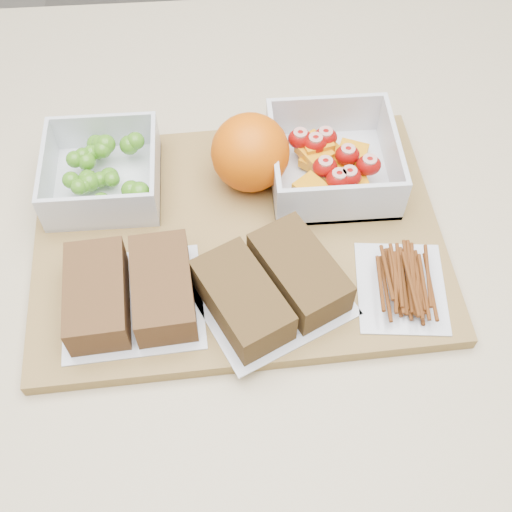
% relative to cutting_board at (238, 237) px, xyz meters
% --- Properties ---
extents(ground, '(4.00, 4.00, 0.00)m').
position_rel_cutting_board_xyz_m(ground, '(0.00, -0.02, -0.91)').
color(ground, gray).
rests_on(ground, ground).
extents(counter, '(1.20, 0.90, 0.90)m').
position_rel_cutting_board_xyz_m(counter, '(0.00, -0.02, -0.46)').
color(counter, beige).
rests_on(counter, ground).
extents(cutting_board, '(0.43, 0.32, 0.02)m').
position_rel_cutting_board_xyz_m(cutting_board, '(0.00, 0.00, 0.00)').
color(cutting_board, olive).
rests_on(cutting_board, counter).
extents(grape_container, '(0.12, 0.12, 0.05)m').
position_rel_cutting_board_xyz_m(grape_container, '(-0.14, 0.07, 0.03)').
color(grape_container, silver).
rests_on(grape_container, cutting_board).
extents(fruit_container, '(0.13, 0.13, 0.06)m').
position_rel_cutting_board_xyz_m(fruit_container, '(0.11, 0.07, 0.03)').
color(fruit_container, silver).
rests_on(fruit_container, cutting_board).
extents(orange, '(0.08, 0.08, 0.08)m').
position_rel_cutting_board_xyz_m(orange, '(0.02, 0.07, 0.05)').
color(orange, '#EA6005').
rests_on(orange, cutting_board).
extents(sandwich_bag_left, '(0.14, 0.13, 0.04)m').
position_rel_cutting_board_xyz_m(sandwich_bag_left, '(-0.11, -0.08, 0.03)').
color(sandwich_bag_left, silver).
rests_on(sandwich_bag_left, cutting_board).
extents(sandwich_bag_center, '(0.17, 0.17, 0.04)m').
position_rel_cutting_board_xyz_m(sandwich_bag_center, '(0.03, -0.08, 0.03)').
color(sandwich_bag_center, silver).
rests_on(sandwich_bag_center, cutting_board).
extents(pretzel_bag, '(0.10, 0.11, 0.02)m').
position_rel_cutting_board_xyz_m(pretzel_bag, '(0.16, -0.08, 0.02)').
color(pretzel_bag, silver).
rests_on(pretzel_bag, cutting_board).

